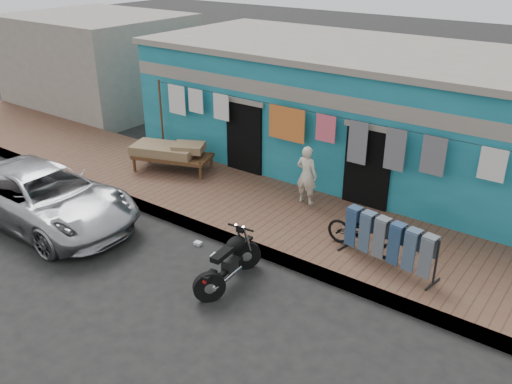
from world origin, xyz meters
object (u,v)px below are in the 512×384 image
at_px(car, 45,196).
at_px(charpoy, 173,157).
at_px(jeans_rack, 389,243).
at_px(seated_person, 307,175).
at_px(motorcycle, 228,260).
at_px(bicycle, 362,228).

bearing_deg(car, charpoy, -8.98).
bearing_deg(car, jeans_rack, -71.38).
distance_m(seated_person, motorcycle, 3.42).
height_order(car, jeans_rack, car).
bearing_deg(bicycle, car, 114.21).
distance_m(motorcycle, charpoy, 5.26).
bearing_deg(jeans_rack, bicycle, 162.19).
xyz_separation_m(seated_person, bicycle, (2.01, -1.18, -0.22)).
bearing_deg(seated_person, jeans_rack, 150.42).
bearing_deg(jeans_rack, seated_person, 152.37).
distance_m(bicycle, motorcycle, 2.72).
bearing_deg(charpoy, jeans_rack, -8.73).
distance_m(car, seated_person, 5.90).
distance_m(car, charpoy, 3.56).
xyz_separation_m(bicycle, jeans_rack, (0.65, -0.21, 0.00)).
height_order(seated_person, jeans_rack, seated_person).
xyz_separation_m(seated_person, charpoy, (-3.92, -0.38, -0.34)).
bearing_deg(motorcycle, seated_person, 91.16).
relative_size(car, seated_person, 3.40).
xyz_separation_m(car, jeans_rack, (7.07, 2.52, 0.06)).
relative_size(car, jeans_rack, 2.32).
relative_size(seated_person, jeans_rack, 0.68).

